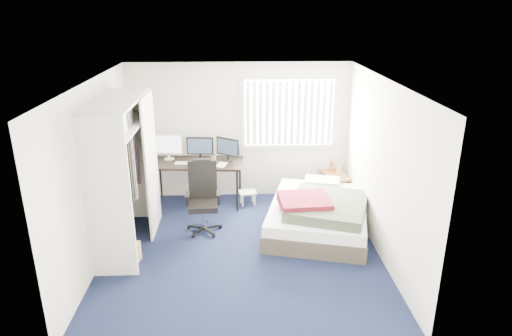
{
  "coord_description": "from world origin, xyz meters",
  "views": [
    {
      "loc": [
        -0.05,
        -5.98,
        3.45
      ],
      "look_at": [
        0.23,
        0.4,
        1.15
      ],
      "focal_mm": 32.0,
      "sensor_mm": 36.0,
      "label": 1
    }
  ],
  "objects": [
    {
      "name": "ground",
      "position": [
        0.0,
        0.0,
        0.0
      ],
      "size": [
        4.2,
        4.2,
        0.0
      ],
      "primitive_type": "plane",
      "color": "black",
      "rests_on": "ground"
    },
    {
      "name": "desk",
      "position": [
        -0.77,
        1.75,
        0.82
      ],
      "size": [
        1.68,
        0.89,
        1.26
      ],
      "color": "black",
      "rests_on": "ground"
    },
    {
      "name": "footstool",
      "position": [
        0.13,
        1.64,
        0.19
      ],
      "size": [
        0.34,
        0.29,
        0.25
      ],
      "color": "white",
      "rests_on": "ground"
    },
    {
      "name": "office_chair",
      "position": [
        -0.6,
        0.69,
        0.44
      ],
      "size": [
        0.57,
        0.57,
        1.16
      ],
      "color": "black",
      "rests_on": "ground"
    },
    {
      "name": "window_assembly",
      "position": [
        0.9,
        2.04,
        1.6
      ],
      "size": [
        1.72,
        0.09,
        1.32
      ],
      "color": "white",
      "rests_on": "ground"
    },
    {
      "name": "closet",
      "position": [
        -1.67,
        0.27,
        1.35
      ],
      "size": [
        0.64,
        1.84,
        2.22
      ],
      "color": "beige",
      "rests_on": "ground"
    },
    {
      "name": "pine_box",
      "position": [
        -1.65,
        -0.28,
        0.14
      ],
      "size": [
        0.43,
        0.35,
        0.28
      ],
      "primitive_type": "cube",
      "rotation": [
        0.0,
        0.0,
        -0.2
      ],
      "color": "tan",
      "rests_on": "ground"
    },
    {
      "name": "bed",
      "position": [
        1.25,
        0.61,
        0.28
      ],
      "size": [
        1.97,
        2.33,
        0.67
      ],
      "color": "#3C342B",
      "rests_on": "ground"
    },
    {
      "name": "nightstand",
      "position": [
        1.75,
        1.85,
        0.44
      ],
      "size": [
        0.54,
        0.8,
        0.68
      ],
      "color": "brown",
      "rests_on": "ground"
    },
    {
      "name": "room_shell",
      "position": [
        0.0,
        0.0,
        1.51
      ],
      "size": [
        4.2,
        4.2,
        4.2
      ],
      "color": "silver",
      "rests_on": "ground"
    }
  ]
}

